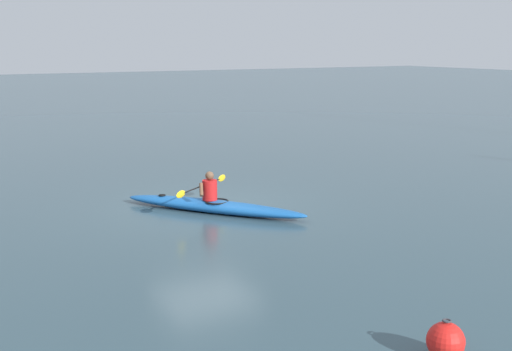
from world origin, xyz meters
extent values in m
plane|color=#334C56|center=(0.00, 0.00, 0.00)|extent=(160.00, 160.00, 0.00)
ellipsoid|color=#1959A5|center=(0.06, 0.58, 0.15)|extent=(3.40, 4.36, 0.30)
torus|color=black|center=(0.00, 0.66, 0.28)|extent=(0.83, 0.83, 0.04)
cylinder|color=black|center=(0.92, -0.61, 0.29)|extent=(0.18, 0.18, 0.02)
cylinder|color=red|center=(0.11, 0.50, 0.55)|extent=(0.36, 0.36, 0.49)
sphere|color=brown|center=(0.11, 0.50, 0.90)|extent=(0.21, 0.21, 0.21)
cylinder|color=black|center=(0.23, 0.34, 0.64)|extent=(1.72, 1.25, 0.03)
ellipsoid|color=gold|center=(1.08, 0.95, 0.64)|extent=(0.35, 0.27, 0.17)
ellipsoid|color=gold|center=(-0.62, -0.27, 0.64)|extent=(0.35, 0.27, 0.17)
cylinder|color=brown|center=(0.39, 0.60, 0.61)|extent=(0.21, 0.30, 0.34)
cylinder|color=brown|center=(-0.07, 0.27, 0.61)|extent=(0.32, 0.15, 0.34)
sphere|color=red|center=(0.93, 9.15, 0.25)|extent=(0.51, 0.51, 0.51)
torus|color=#333338|center=(0.93, 9.15, 0.54)|extent=(0.12, 0.12, 0.02)
camera|label=1|loc=(7.20, 15.05, 4.08)|focal=47.41mm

